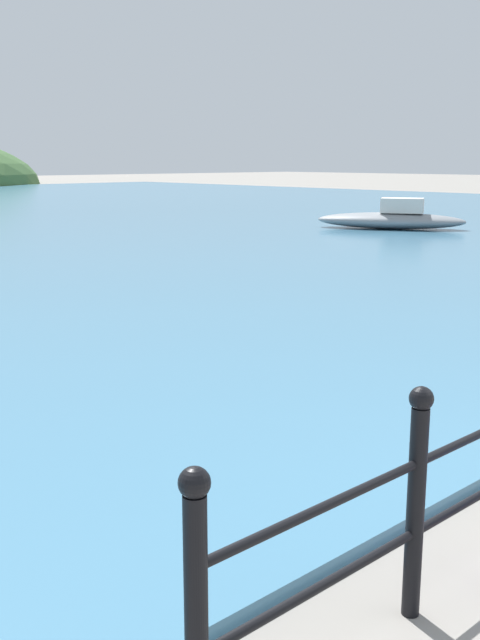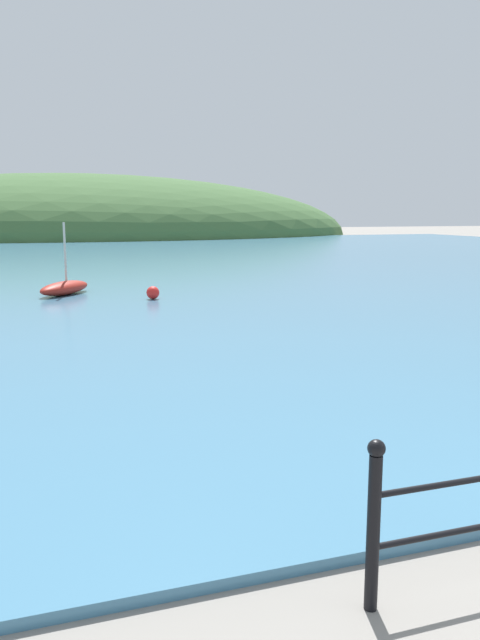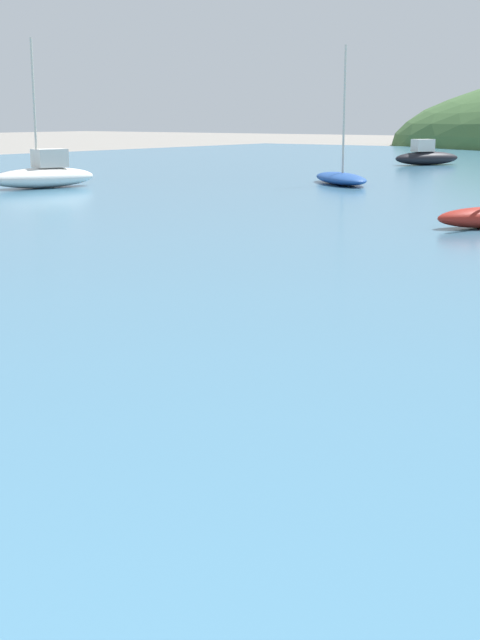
# 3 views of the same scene
# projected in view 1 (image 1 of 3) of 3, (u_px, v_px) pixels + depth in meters

# --- Properties ---
(boat_green_fishing) EXTENTS (3.63, 4.75, 0.97)m
(boat_green_fishing) POSITION_uv_depth(u_px,v_px,m) (392.00, 219.00, 23.84)
(boat_green_fishing) COLOR gray
(boat_green_fishing) RESTS_ON water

